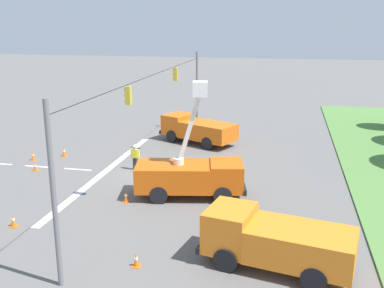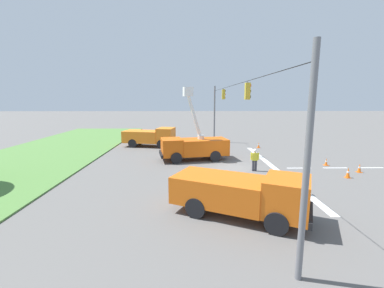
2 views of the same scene
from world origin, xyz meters
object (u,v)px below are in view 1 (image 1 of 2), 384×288
Objects in this scene: traffic_cone_foreground_left at (136,260)px; traffic_cone_mid_left at (64,152)px; traffic_cone_near_bucket at (126,196)px; road_worker at (135,156)px; utility_truck_bucket_lift at (190,174)px; traffic_cone_mid_right at (35,166)px; traffic_cone_lane_edge_a at (33,156)px; traffic_cone_foreground_right at (13,220)px; utility_truck_support_near at (197,129)px; utility_truck_support_far at (274,240)px.

traffic_cone_foreground_left is 17.26m from traffic_cone_mid_left.
traffic_cone_foreground_left is at bearing 37.05° from traffic_cone_mid_left.
traffic_cone_near_bucket is (7.37, 7.60, -0.03)m from traffic_cone_mid_left.
road_worker is at bearing 73.32° from traffic_cone_mid_left.
utility_truck_bucket_lift is 11.51m from traffic_cone_mid_right.
road_worker is 5.69m from traffic_cone_near_bucket.
road_worker is 2.59× the size of traffic_cone_lane_edge_a.
traffic_cone_foreground_right reaches higher than traffic_cone_mid_right.
utility_truck_bucket_lift reaches higher than traffic_cone_near_bucket.
traffic_cone_lane_edge_a is (-4.39, -12.67, -1.01)m from utility_truck_bucket_lift.
traffic_cone_mid_right is (-10.29, -10.70, 0.01)m from traffic_cone_foreground_left.
road_worker is 2.54× the size of traffic_cone_near_bucket.
road_worker is 12.62m from traffic_cone_foreground_left.
utility_truck_bucket_lift reaches higher than traffic_cone_mid_left.
traffic_cone_near_bucket is (-6.41, -2.79, 0.05)m from traffic_cone_foreground_left.
utility_truck_support_near is 10.01× the size of traffic_cone_lane_edge_a.
traffic_cone_foreground_left is 7.47m from traffic_cone_foreground_right.
utility_truck_bucket_lift is at bearing 50.29° from road_worker.
traffic_cone_mid_left reaches higher than traffic_cone_lane_edge_a.
utility_truck_bucket_lift reaches higher than traffic_cone_foreground_left.
traffic_cone_foreground_right is (-2.28, -7.11, 0.03)m from traffic_cone_foreground_left.
traffic_cone_foreground_right is at bearing 26.36° from traffic_cone_lane_edge_a.
road_worker is 6.79m from traffic_cone_mid_right.
road_worker is 10.09m from traffic_cone_foreground_right.
utility_truck_support_near reaches higher than traffic_cone_mid_right.
traffic_cone_foreground_left is 0.90× the size of traffic_cone_lane_edge_a.
utility_truck_support_near is at bearing 123.49° from traffic_cone_mid_left.
traffic_cone_near_bucket is at bearing 13.78° from road_worker.
road_worker is at bearing -129.71° from utility_truck_bucket_lift.
traffic_cone_foreground_left is 0.98× the size of traffic_cone_mid_right.
utility_truck_support_far is 9.74× the size of traffic_cone_foreground_right.
utility_truck_support_far is 9.85m from traffic_cone_near_bucket.
utility_truck_bucket_lift is 11.84m from utility_truck_support_near.
utility_truck_support_near is (-11.67, -1.99, -0.16)m from utility_truck_bucket_lift.
utility_truck_bucket_lift is 9.67× the size of traffic_cone_lane_edge_a.
traffic_cone_mid_right is 8.81m from traffic_cone_near_bucket.
utility_truck_support_far is 8.56× the size of traffic_cone_mid_left.
traffic_cone_mid_left is at bearing -56.51° from utility_truck_support_near.
utility_truck_support_far reaches higher than utility_truck_support_near.
utility_truck_support_near is 8.24m from road_worker.
traffic_cone_foreground_right is 0.97× the size of traffic_cone_lane_edge_a.
utility_truck_support_far is (18.52, 6.96, 0.03)m from utility_truck_support_near.
traffic_cone_lane_edge_a is (-12.41, -12.14, 0.04)m from traffic_cone_foreground_left.
road_worker is (7.79, -2.68, -0.18)m from utility_truck_support_near.
utility_truck_support_far is at bearing 20.60° from utility_truck_support_near.
traffic_cone_foreground_right is at bearing 24.10° from traffic_cone_mid_right.
traffic_cone_foreground_left is at bearing -78.03° from utility_truck_support_far.
utility_truck_bucket_lift is at bearing -144.06° from utility_truck_support_far.
traffic_cone_lane_edge_a is at bearing -55.74° from utility_truck_support_near.
utility_truck_bucket_lift is 12.39m from traffic_cone_mid_left.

